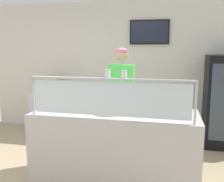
% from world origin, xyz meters
% --- Properties ---
extents(ground_plane, '(12.00, 12.00, 0.00)m').
position_xyz_m(ground_plane, '(1.04, 1.00, 0.00)').
color(ground_plane, tan).
rests_on(ground_plane, ground).
extents(shop_rear_unit, '(6.47, 0.13, 2.70)m').
position_xyz_m(shop_rear_unit, '(1.04, 2.53, 1.36)').
color(shop_rear_unit, silver).
rests_on(shop_rear_unit, ground).
extents(serving_counter, '(2.07, 0.79, 0.95)m').
position_xyz_m(serving_counter, '(1.04, 0.40, 0.47)').
color(serving_counter, '#BCB7B2').
rests_on(serving_counter, ground).
extents(sneeze_guard, '(1.90, 0.06, 0.47)m').
position_xyz_m(sneeze_guard, '(1.04, 0.06, 1.25)').
color(sneeze_guard, '#B2B5BC').
rests_on(sneeze_guard, serving_counter).
extents(pizza_tray, '(0.44, 0.44, 0.04)m').
position_xyz_m(pizza_tray, '(0.95, 0.37, 0.97)').
color(pizza_tray, '#9EA0A8').
rests_on(pizza_tray, serving_counter).
extents(pizza_server, '(0.14, 0.29, 0.01)m').
position_xyz_m(pizza_server, '(0.94, 0.35, 0.99)').
color(pizza_server, '#ADAFB7').
rests_on(pizza_server, pizza_tray).
extents(parmesan_shaker, '(0.06, 0.06, 0.10)m').
position_xyz_m(parmesan_shaker, '(1.03, 0.06, 1.46)').
color(parmesan_shaker, white).
rests_on(parmesan_shaker, sneeze_guard).
extents(pepper_flake_shaker, '(0.06, 0.06, 0.09)m').
position_xyz_m(pepper_flake_shaker, '(1.21, 0.06, 1.46)').
color(pepper_flake_shaker, white).
rests_on(pepper_flake_shaker, sneeze_guard).
extents(worker_figure, '(0.41, 0.50, 1.76)m').
position_xyz_m(worker_figure, '(0.97, 1.18, 1.01)').
color(worker_figure, '#23232D').
rests_on(worker_figure, ground).
extents(drink_fridge, '(0.63, 0.64, 1.63)m').
position_xyz_m(drink_fridge, '(2.63, 2.09, 0.82)').
color(drink_fridge, black).
rests_on(drink_fridge, ground).
extents(prep_shelf, '(0.70, 0.55, 0.90)m').
position_xyz_m(prep_shelf, '(-0.67, 2.04, 0.45)').
color(prep_shelf, '#B7BABF').
rests_on(prep_shelf, ground).
extents(pizza_box_stack, '(0.50, 0.48, 0.27)m').
position_xyz_m(pizza_box_stack, '(-0.67, 2.04, 1.03)').
color(pizza_box_stack, tan).
rests_on(pizza_box_stack, prep_shelf).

